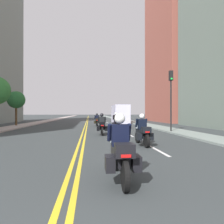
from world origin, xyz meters
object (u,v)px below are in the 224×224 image
motorcycle_0 (121,152)px  motorcycle_2 (102,126)px  street_tree_1 (16,100)px  motorcycle_1 (143,133)px  traffic_light_near (171,90)px  motorcycle_4 (97,121)px  motorcycle_3 (116,122)px  parked_truck (120,115)px

motorcycle_0 → motorcycle_2: 9.84m
motorcycle_0 → street_tree_1: (-9.36, 20.16, 2.46)m
motorcycle_1 → traffic_light_near: (4.02, 6.05, 2.80)m
motorcycle_4 → motorcycle_3: bearing=-71.4°
motorcycle_1 → motorcycle_3: (0.03, 9.97, 0.03)m
motorcycle_0 → motorcycle_1: (1.86, 4.87, -0.03)m
motorcycle_0 → motorcycle_4: (0.19, 19.54, -0.03)m
street_tree_1 → motorcycle_2: bearing=-47.2°
motorcycle_4 → traffic_light_near: 10.70m
motorcycle_0 → motorcycle_3: motorcycle_3 is taller
parked_truck → motorcycle_0: bearing=-98.7°
motorcycle_1 → motorcycle_2: bearing=106.5°
motorcycle_1 → motorcycle_4: size_ratio=0.96×
motorcycle_3 → traffic_light_near: (3.99, -3.93, 2.77)m
motorcycle_0 → motorcycle_1: 5.22m
street_tree_1 → traffic_light_near: bearing=-31.2°
motorcycle_1 → motorcycle_3: size_ratio=0.93×
motorcycle_1 → motorcycle_4: (-1.66, 14.67, 0.00)m
motorcycle_4 → street_tree_1: bearing=175.1°
motorcycle_0 → motorcycle_4: size_ratio=1.00×
motorcycle_2 → motorcycle_4: (0.01, 9.70, -0.01)m
motorcycle_3 → motorcycle_4: (-1.69, 4.70, -0.02)m
motorcycle_3 → motorcycle_4: bearing=112.3°
motorcycle_4 → parked_truck: 8.15m
motorcycle_0 → motorcycle_4: 19.54m
motorcycle_2 → motorcycle_3: (1.70, 5.00, 0.01)m
motorcycle_3 → motorcycle_4: 4.99m
motorcycle_2 → parked_truck: bearing=78.0°
motorcycle_1 → motorcycle_2: size_ratio=1.01×
motorcycle_4 → traffic_light_near: (5.68, -8.62, 2.79)m
motorcycle_2 → motorcycle_4: 9.70m
motorcycle_3 → street_tree_1: bearing=157.2°
motorcycle_3 → motorcycle_0: bearing=-94.7°
motorcycle_0 → motorcycle_4: bearing=90.1°
motorcycle_2 → motorcycle_3: motorcycle_3 is taller
traffic_light_near → motorcycle_3: bearing=135.5°
street_tree_1 → parked_truck: 15.05m
motorcycle_1 → traffic_light_near: bearing=54.3°
motorcycle_3 → parked_truck: (2.19, 11.83, 0.61)m
motorcycle_3 → parked_truck: size_ratio=0.35×
motorcycle_4 → traffic_light_near: bearing=-57.8°
motorcycle_0 → motorcycle_3: bearing=83.4°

